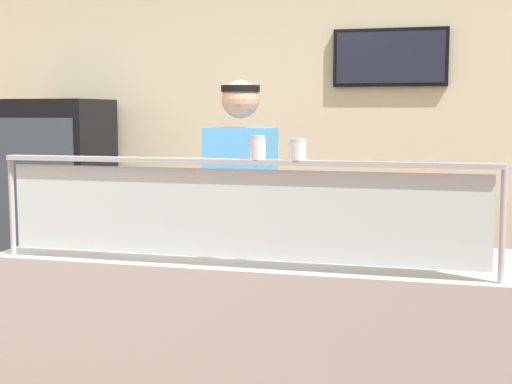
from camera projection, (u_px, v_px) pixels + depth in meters
shop_rear_unit at (334, 143)px, 5.33m from camera, size 6.67×0.13×2.70m
serving_counter at (256, 354)px, 3.35m from camera, size 2.27×0.78×0.95m
sneeze_guard at (235, 199)px, 2.95m from camera, size 2.09×0.06×0.45m
pizza_tray at (223, 243)px, 3.45m from camera, size 0.49×0.49×0.04m
pizza_server at (219, 239)px, 3.43m from camera, size 0.15×0.29×0.01m
parmesan_shaker at (258, 149)px, 2.90m from camera, size 0.06×0.06×0.10m
pepper_flake_shaker at (298, 151)px, 2.86m from camera, size 0.07×0.07×0.09m
worker_figure at (241, 216)px, 4.05m from camera, size 0.41×0.50×1.76m
drink_fridge at (58, 211)px, 5.49m from camera, size 0.72×0.61×1.68m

